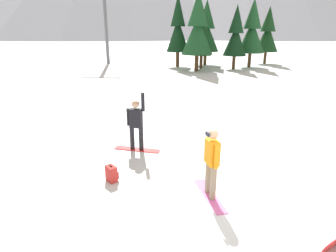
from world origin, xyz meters
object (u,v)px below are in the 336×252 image
(pine_tree_slender, at_px, (252,30))
(snowboarder_midground, at_px, (136,124))
(pine_tree_leaning, at_px, (236,35))
(backpack_red, at_px, (112,174))
(pine_tree_broad, at_px, (202,35))
(pine_tree_twin, at_px, (178,28))
(snowboarder_foreground, at_px, (212,162))
(ski_lift_tower, at_px, (105,6))
(pine_tree_tall, at_px, (206,30))
(pine_tree_young, at_px, (268,33))
(pine_tree_short, at_px, (198,28))

(pine_tree_slender, bearing_deg, snowboarder_midground, -113.27)
(pine_tree_slender, relative_size, pine_tree_leaning, 1.11)
(backpack_red, distance_m, pine_tree_leaning, 23.94)
(pine_tree_broad, xyz_separation_m, pine_tree_twin, (-2.38, 1.32, 0.65))
(backpack_red, xyz_separation_m, pine_tree_twin, (2.27, 24.24, 3.70))
(snowboarder_midground, relative_size, pine_tree_twin, 0.28)
(snowboarder_foreground, relative_size, snowboarder_midground, 0.88)
(ski_lift_tower, bearing_deg, snowboarder_midground, -76.06)
(snowboarder_midground, height_order, pine_tree_broad, pine_tree_broad)
(snowboarder_foreground, relative_size, pine_tree_tall, 0.26)
(snowboarder_foreground, bearing_deg, pine_tree_young, 70.39)
(pine_tree_broad, height_order, pine_tree_short, pine_tree_short)
(pine_tree_twin, bearing_deg, pine_tree_short, -62.09)
(pine_tree_slender, relative_size, ski_lift_tower, 0.62)
(backpack_red, bearing_deg, snowboarder_foreground, -15.28)
(snowboarder_foreground, distance_m, pine_tree_twin, 25.12)
(snowboarder_foreground, bearing_deg, ski_lift_tower, 106.66)
(pine_tree_young, height_order, ski_lift_tower, ski_lift_tower)
(backpack_red, bearing_deg, pine_tree_tall, 78.21)
(snowboarder_foreground, xyz_separation_m, pine_tree_tall, (2.80, 26.40, 2.78))
(pine_tree_young, xyz_separation_m, pine_tree_slender, (-2.63, -3.15, 0.29))
(backpack_red, bearing_deg, pine_tree_slender, 67.67)
(pine_tree_young, height_order, pine_tree_short, pine_tree_short)
(pine_tree_young, bearing_deg, pine_tree_broad, -151.54)
(pine_tree_tall, distance_m, pine_tree_twin, 3.43)
(pine_tree_young, relative_size, pine_tree_twin, 0.87)
(pine_tree_young, bearing_deg, snowboarder_midground, -115.68)
(snowboarder_midground, bearing_deg, pine_tree_twin, 85.26)
(pine_tree_slender, bearing_deg, ski_lift_tower, 168.41)
(pine_tree_short, height_order, pine_tree_tall, pine_tree_short)
(backpack_red, relative_size, pine_tree_short, 0.07)
(pine_tree_slender, bearing_deg, pine_tree_short, -152.20)
(pine_tree_slender, distance_m, pine_tree_broad, 5.35)
(pine_tree_slender, bearing_deg, pine_tree_twin, 178.37)
(snowboarder_foreground, relative_size, pine_tree_broad, 0.29)
(backpack_red, distance_m, pine_tree_twin, 24.63)
(snowboarder_midground, relative_size, backpack_red, 4.22)
(pine_tree_short, bearing_deg, pine_tree_broad, 72.44)
(backpack_red, xyz_separation_m, pine_tree_short, (4.02, 20.94, 3.70))
(pine_tree_leaning, relative_size, pine_tree_broad, 1.02)
(pine_tree_leaning, bearing_deg, backpack_red, -109.38)
(backpack_red, height_order, pine_tree_broad, pine_tree_broad)
(pine_tree_twin, xyz_separation_m, ski_lift_tower, (-8.07, 3.00, 2.28))
(pine_tree_broad, relative_size, ski_lift_tower, 0.55)
(snowboarder_foreground, xyz_separation_m, pine_tree_twin, (-0.29, 24.94, 2.99))
(pine_tree_leaning, bearing_deg, pine_tree_short, -159.33)
(pine_tree_leaning, bearing_deg, pine_tree_twin, 161.78)
(pine_tree_young, xyz_separation_m, pine_tree_tall, (-7.13, -1.47, 0.29))
(pine_tree_slender, bearing_deg, pine_tree_broad, -168.11)
(backpack_red, relative_size, pine_tree_leaning, 0.08)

